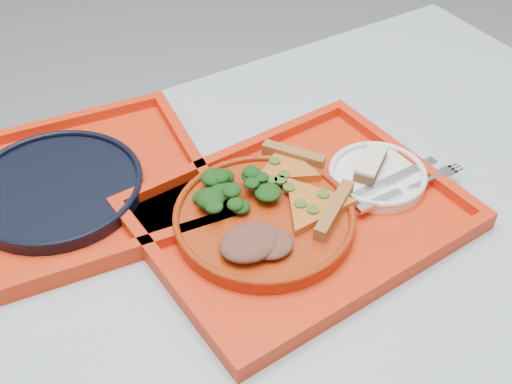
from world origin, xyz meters
TOP-DOWN VIEW (x-y plane):
  - table at (0.00, 0.00)m, footprint 1.60×0.80m
  - tray_main at (0.14, -0.02)m, footprint 0.47×0.38m
  - tray_far at (-0.14, 0.21)m, footprint 0.49×0.40m
  - dinner_plate at (0.09, -0.01)m, footprint 0.26×0.26m
  - side_plate at (0.29, -0.02)m, footprint 0.15×0.15m
  - navy_plate at (-0.14, 0.21)m, footprint 0.26×0.26m
  - pizza_slice_a at (0.16, -0.03)m, footprint 0.17×0.17m
  - pizza_slice_b at (0.17, 0.06)m, footprint 0.15×0.15m
  - salad_heap at (0.07, 0.05)m, footprint 0.10×0.09m
  - meat_portion at (0.04, -0.06)m, footprint 0.09×0.07m
  - dessert_bar at (0.29, -0.00)m, footprint 0.08×0.07m
  - knife at (0.30, -0.04)m, footprint 0.19×0.02m
  - fork at (0.30, -0.07)m, footprint 0.19×0.02m

SIDE VIEW (x-z plane):
  - table at x=0.00m, z-range 0.30..1.05m
  - tray_main at x=0.14m, z-range 0.75..0.76m
  - tray_far at x=-0.14m, z-range 0.75..0.76m
  - side_plate at x=0.29m, z-range 0.76..0.78m
  - navy_plate at x=-0.14m, z-range 0.76..0.78m
  - dinner_plate at x=0.09m, z-range 0.76..0.78m
  - knife at x=0.30m, z-range 0.78..0.78m
  - fork at x=0.30m, z-range 0.78..0.78m
  - dessert_bar at x=0.29m, z-range 0.78..0.80m
  - pizza_slice_a at x=0.16m, z-range 0.78..0.80m
  - pizza_slice_b at x=0.17m, z-range 0.78..0.80m
  - meat_portion at x=0.04m, z-range 0.78..0.81m
  - salad_heap at x=0.07m, z-range 0.78..0.83m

